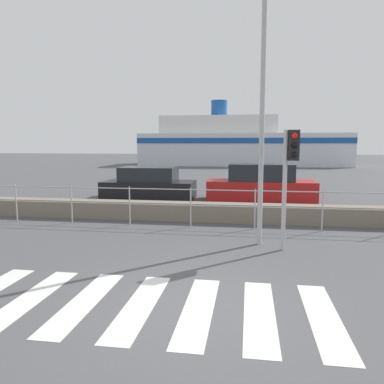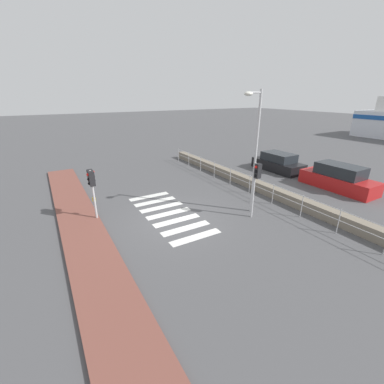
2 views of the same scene
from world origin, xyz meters
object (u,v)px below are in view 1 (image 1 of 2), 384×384
Objects in this scene: traffic_light_far at (290,163)px; parked_car_red at (261,185)px; ferry_boat at (238,144)px; parked_car_black at (149,185)px; streetlamp at (263,89)px.

parked_car_red is (-0.39, 7.59, -1.35)m from traffic_light_far.
ferry_boat is at bearing 93.67° from traffic_light_far.
ferry_boat reaches higher than parked_car_black.
traffic_light_far is 1.79m from streetlamp.
streetlamp is 9.23m from parked_car_black.
ferry_boat reaches higher than traffic_light_far.
parked_car_red is at bearing 88.12° from streetlamp.
ferry_boat is at bearing 92.65° from streetlamp.
parked_car_red is (1.82, -26.90, -1.65)m from ferry_boat.
streetlamp is at bearing 155.93° from traffic_light_far.
streetlamp reaches higher than parked_car_red.
streetlamp is 34.27m from ferry_boat.
ferry_boat is (-2.21, 34.49, 0.31)m from traffic_light_far.
parked_car_black is at bearing 122.85° from streetlamp.
streetlamp is 1.46× the size of parked_car_black.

